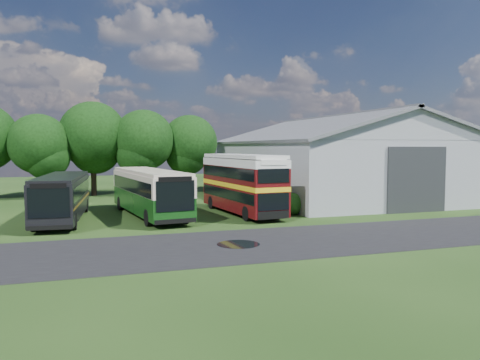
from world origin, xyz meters
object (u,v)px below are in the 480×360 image
object	(u,v)px
storage_shed	(336,155)
bus_maroon_double	(242,184)
bus_dark_single	(62,197)
bus_green_single	(149,192)

from	to	relation	value
storage_shed	bus_maroon_double	bearing A→B (deg)	-146.60
storage_shed	bus_maroon_double	size ratio (longest dim) A/B	2.37
bus_dark_single	storage_shed	bearing A→B (deg)	22.14
bus_dark_single	bus_maroon_double	bearing A→B (deg)	2.33
bus_green_single	bus_maroon_double	bearing A→B (deg)	-14.39
bus_green_single	bus_dark_single	distance (m)	5.85
storage_shed	bus_maroon_double	xyz separation A→B (m)	(-12.74, -8.40, -1.96)
bus_green_single	bus_maroon_double	world-z (taller)	bus_maroon_double
storage_shed	bus_green_single	world-z (taller)	storage_shed
bus_green_single	bus_maroon_double	xyz separation A→B (m)	(6.73, -0.83, 0.43)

